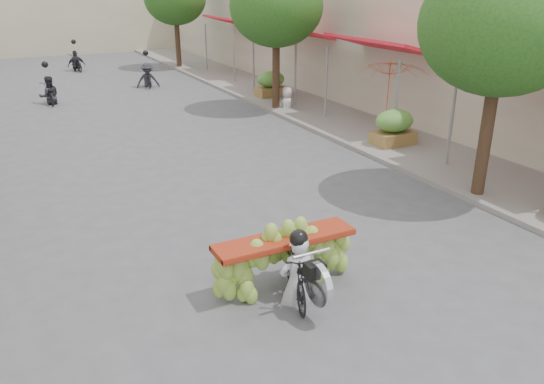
{
  "coord_description": "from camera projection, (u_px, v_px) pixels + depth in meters",
  "views": [
    {
      "loc": [
        -3.92,
        -3.89,
        4.62
      ],
      "look_at": [
        0.11,
        3.99,
        1.1
      ],
      "focal_mm": 35.0,
      "sensor_mm": 36.0,
      "label": 1
    }
  ],
  "objects": [
    {
      "name": "street_tree_mid",
      "position": [
        276.0,
        7.0,
        19.06
      ],
      "size": [
        3.4,
        3.4,
        5.25
      ],
      "color": "#3A2719",
      "rests_on": "ground"
    },
    {
      "name": "sidewalk_right",
      "position": [
        299.0,
        100.0,
        21.94
      ],
      "size": [
        4.0,
        60.0,
        0.12
      ],
      "primitive_type": "cube",
      "color": "gray",
      "rests_on": "ground"
    },
    {
      "name": "banana_motorbike",
      "position": [
        291.0,
        256.0,
        8.16
      ],
      "size": [
        2.3,
        1.77,
        2.05
      ],
      "color": "black",
      "rests_on": "ground"
    },
    {
      "name": "produce_crate_mid",
      "position": [
        394.0,
        125.0,
        15.57
      ],
      "size": [
        1.2,
        0.88,
        1.16
      ],
      "color": "olive",
      "rests_on": "ground"
    },
    {
      "name": "bg_motorbike_b",
      "position": [
        147.0,
        68.0,
        24.59
      ],
      "size": [
        1.11,
        1.55,
        1.95
      ],
      "color": "black",
      "rests_on": "ground"
    },
    {
      "name": "market_umbrella",
      "position": [
        392.0,
        59.0,
        15.12
      ],
      "size": [
        2.38,
        2.38,
        1.92
      ],
      "rotation": [
        0.0,
        0.0,
        0.14
      ],
      "color": "#A83716",
      "rests_on": "ground"
    },
    {
      "name": "street_tree_near",
      "position": [
        503.0,
        26.0,
        10.78
      ],
      "size": [
        3.4,
        3.4,
        5.25
      ],
      "color": "#3A2719",
      "rests_on": "ground"
    },
    {
      "name": "bg_motorbike_c",
      "position": [
        75.0,
        56.0,
        29.14
      ],
      "size": [
        1.03,
        1.65,
        1.95
      ],
      "color": "black",
      "rests_on": "ground"
    },
    {
      "name": "bg_motorbike_a",
      "position": [
        48.0,
        85.0,
        21.22
      ],
      "size": [
        0.81,
        1.49,
        1.95
      ],
      "color": "black",
      "rests_on": "ground"
    },
    {
      "name": "produce_crate_far",
      "position": [
        271.0,
        82.0,
        22.18
      ],
      "size": [
        1.2,
        0.88,
        1.16
      ],
      "color": "olive",
      "rests_on": "ground"
    },
    {
      "name": "ground",
      "position": [
        410.0,
        381.0,
        6.59
      ],
      "size": [
        120.0,
        120.0,
        0.0
      ],
      "primitive_type": "plane",
      "color": "#505155",
      "rests_on": "ground"
    },
    {
      "name": "shophouse_row_right",
      "position": [
        416.0,
        23.0,
        22.14
      ],
      "size": [
        9.77,
        40.0,
        6.0
      ],
      "color": "#B8AD98",
      "rests_on": "ground"
    },
    {
      "name": "pedestrian",
      "position": [
        287.0,
        87.0,
        20.26
      ],
      "size": [
        0.85,
        0.81,
        1.5
      ],
      "rotation": [
        0.0,
        0.0,
        3.83
      ],
      "color": "silver",
      "rests_on": "ground"
    }
  ]
}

